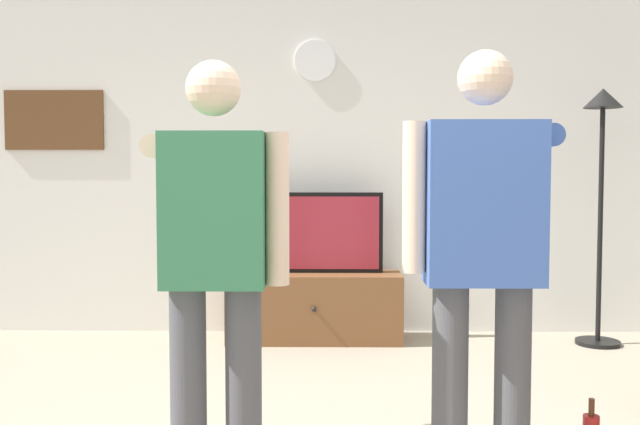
% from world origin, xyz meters
% --- Properties ---
extents(back_wall, '(6.40, 0.10, 2.70)m').
position_xyz_m(back_wall, '(0.00, 2.95, 1.35)').
color(back_wall, silver).
rests_on(back_wall, ground_plane).
extents(tv_stand, '(1.31, 0.46, 0.51)m').
position_xyz_m(tv_stand, '(-0.08, 2.60, 0.26)').
color(tv_stand, brown).
rests_on(tv_stand, ground_plane).
extents(television, '(1.03, 0.07, 0.61)m').
position_xyz_m(television, '(-0.08, 2.65, 0.82)').
color(television, black).
rests_on(television, tv_stand).
extents(wall_clock, '(0.32, 0.03, 0.32)m').
position_xyz_m(wall_clock, '(-0.08, 2.89, 2.15)').
color(wall_clock, white).
extents(framed_picture, '(0.78, 0.04, 0.47)m').
position_xyz_m(framed_picture, '(-2.15, 2.90, 1.69)').
color(framed_picture, brown).
extents(floor_lamp, '(0.32, 0.32, 1.88)m').
position_xyz_m(floor_lamp, '(2.02, 2.50, 1.35)').
color(floor_lamp, black).
rests_on(floor_lamp, ground_plane).
extents(person_standing_nearer_lamp, '(0.57, 0.78, 1.69)m').
position_xyz_m(person_standing_nearer_lamp, '(-0.41, 0.05, 0.95)').
color(person_standing_nearer_lamp, '#4C4C51').
rests_on(person_standing_nearer_lamp, ground_plane).
extents(person_standing_nearer_couch, '(0.62, 0.78, 1.73)m').
position_xyz_m(person_standing_nearer_couch, '(0.62, 0.09, 0.99)').
color(person_standing_nearer_couch, '#4C4C51').
rests_on(person_standing_nearer_couch, ground_plane).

